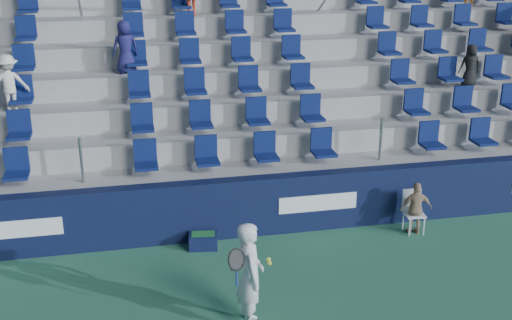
{
  "coord_description": "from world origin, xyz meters",
  "views": [
    {
      "loc": [
        -2.09,
        -8.17,
        5.84
      ],
      "look_at": [
        0.2,
        2.8,
        1.7
      ],
      "focal_mm": 45.0,
      "sensor_mm": 36.0,
      "label": 1
    }
  ],
  "objects": [
    {
      "name": "line_judge",
      "position": [
        3.37,
        2.5,
        0.54
      ],
      "size": [
        0.67,
        0.34,
        1.09
      ],
      "primitive_type": "imported",
      "rotation": [
        0.0,
        0.0,
        3.02
      ],
      "color": "tan",
      "rests_on": "ground"
    },
    {
      "name": "line_judge_chair",
      "position": [
        3.37,
        2.64,
        0.5
      ],
      "size": [
        0.42,
        0.43,
        0.87
      ],
      "color": "white",
      "rests_on": "ground"
    },
    {
      "name": "sponsor_wall",
      "position": [
        0.0,
        3.15,
        0.6
      ],
      "size": [
        24.0,
        0.32,
        1.2
      ],
      "color": "#0E1534",
      "rests_on": "ground"
    },
    {
      "name": "grandstand",
      "position": [
        -0.0,
        8.24,
        2.13
      ],
      "size": [
        24.0,
        8.17,
        6.63
      ],
      "color": "#999994",
      "rests_on": "ground"
    },
    {
      "name": "tennis_player",
      "position": [
        -0.45,
        0.12,
        0.87
      ],
      "size": [
        0.69,
        0.66,
        1.73
      ],
      "color": "silver",
      "rests_on": "ground"
    },
    {
      "name": "ball_bin",
      "position": [
        -0.84,
        2.75,
        0.16
      ],
      "size": [
        0.58,
        0.42,
        0.3
      ],
      "color": "#0F1739",
      "rests_on": "ground"
    }
  ]
}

